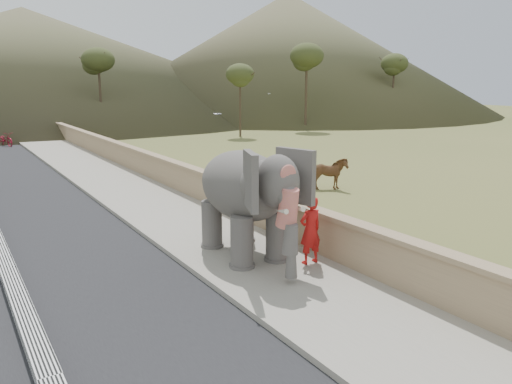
% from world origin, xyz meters
% --- Properties ---
extents(ground, '(160.00, 160.00, 0.00)m').
position_xyz_m(ground, '(0.00, 0.00, 0.00)').
color(ground, olive).
rests_on(ground, ground).
extents(walkway, '(3.00, 120.00, 0.15)m').
position_xyz_m(walkway, '(0.00, 10.00, 0.07)').
color(walkway, '#9E9687').
rests_on(walkway, ground).
extents(parapet, '(0.30, 120.00, 1.10)m').
position_xyz_m(parapet, '(1.65, 10.00, 0.55)').
color(parapet, tan).
rests_on(parapet, ground).
extents(cow, '(1.69, 1.40, 1.30)m').
position_xyz_m(cow, '(6.91, 8.59, 0.65)').
color(cow, brown).
rests_on(cow, ground).
extents(distant_car, '(4.53, 2.79, 1.44)m').
position_xyz_m(distant_car, '(16.40, 35.85, 0.72)').
color(distant_car, silver).
rests_on(distant_car, ground).
extents(bus_white, '(11.05, 2.71, 3.10)m').
position_xyz_m(bus_white, '(26.93, 35.85, 1.55)').
color(bus_white, silver).
rests_on(bus_white, ground).
extents(bus_orange, '(11.09, 2.95, 3.10)m').
position_xyz_m(bus_orange, '(32.84, 32.25, 1.55)').
color(bus_orange, orange).
rests_on(bus_orange, ground).
extents(hill_right, '(56.00, 56.00, 16.00)m').
position_xyz_m(hill_right, '(36.00, 52.00, 8.00)').
color(hill_right, brown).
rests_on(hill_right, ground).
extents(hill_far, '(80.00, 80.00, 14.00)m').
position_xyz_m(hill_far, '(5.00, 70.00, 7.00)').
color(hill_far, brown).
rests_on(hill_far, ground).
extents(elephant_and_man, '(2.25, 3.74, 2.64)m').
position_xyz_m(elephant_and_man, '(0.02, 3.51, 1.46)').
color(elephant_and_man, '#625D59').
rests_on(elephant_and_man, ground).
extents(trees, '(48.03, 33.02, 8.19)m').
position_xyz_m(trees, '(1.69, 24.32, 3.84)').
color(trees, '#473828').
rests_on(trees, ground).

